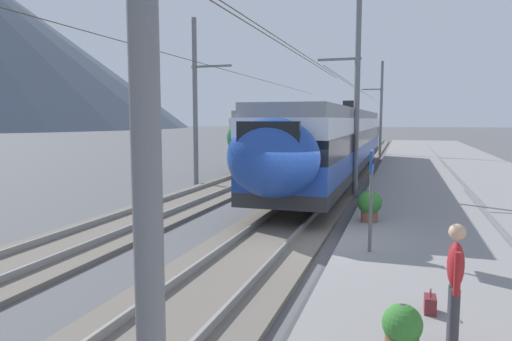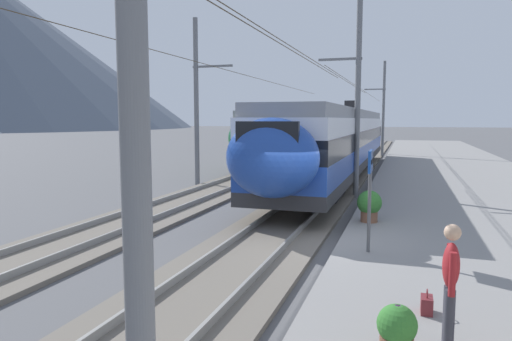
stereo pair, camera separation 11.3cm
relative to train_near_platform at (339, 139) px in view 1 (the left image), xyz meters
name	(u,v)px [view 1 (the left image)]	position (x,y,z in m)	size (l,w,h in m)	color
ground_plane	(315,246)	(-14.29, -1.29, -2.23)	(400.00, 400.00, 0.00)	#565659
track_near	(268,239)	(-14.29, 0.00, -2.16)	(120.00, 3.00, 0.28)	#6B6359
track_far	(118,227)	(-14.29, 4.79, -2.16)	(120.00, 3.00, 0.28)	#6B6359
train_near_platform	(339,139)	(0.00, 0.00, 0.00)	(29.24, 2.94, 4.27)	#2D2D30
train_far_track	(302,133)	(12.60, 4.79, 0.00)	(29.53, 2.97, 4.27)	#2D2D30
catenary_mast_west	(131,40)	(-23.10, -1.42, 1.72)	(43.57, 1.83, 7.57)	slate
catenary_mast_mid	(354,96)	(-6.15, -1.43, 2.08)	(43.57, 1.83, 8.36)	slate
catenary_mast_east	(380,108)	(16.26, -1.43, 2.10)	(43.57, 1.83, 8.38)	slate
catenary_mast_far_side	(197,100)	(-4.69, 6.48, 2.09)	(43.57, 2.11, 8.35)	slate
platform_sign	(371,178)	(-15.45, -2.78, -0.22)	(0.70, 0.08, 2.36)	#59595B
passenger_walking	(455,279)	(-19.76, -4.16, -1.00)	(0.53, 0.22, 1.69)	#383842
handbag_beside_passenger	(430,304)	(-18.68, -3.94, -1.80)	(0.32, 0.18, 0.40)	maroon
potted_plant_platform_edge	(370,204)	(-12.18, -2.55, -1.41)	(0.73, 0.73, 0.95)	brown
potted_plant_by_shelter	(402,329)	(-20.29, -3.51, -1.55)	(0.51, 0.51, 0.71)	brown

